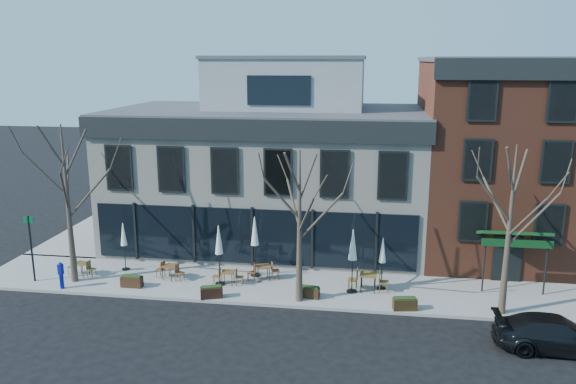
# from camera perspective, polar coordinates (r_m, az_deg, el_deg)

# --- Properties ---
(ground) EXTENTS (120.00, 120.00, 0.00)m
(ground) POSITION_cam_1_polar(r_m,az_deg,el_deg) (30.57, -3.57, -7.87)
(ground) COLOR black
(ground) RESTS_ON ground
(sidewalk_front) EXTENTS (33.50, 4.70, 0.15)m
(sidewalk_front) POSITION_cam_1_polar(r_m,az_deg,el_deg) (28.10, 2.10, -9.66)
(sidewalk_front) COLOR gray
(sidewalk_front) RESTS_ON ground
(sidewalk_side) EXTENTS (4.50, 12.00, 0.15)m
(sidewalk_side) POSITION_cam_1_polar(r_m,az_deg,el_deg) (39.56, -17.92, -3.44)
(sidewalk_side) COLOR gray
(sidewalk_side) RESTS_ON ground
(corner_building) EXTENTS (18.39, 10.39, 11.10)m
(corner_building) POSITION_cam_1_polar(r_m,az_deg,el_deg) (34.06, -1.82, 2.63)
(corner_building) COLOR beige
(corner_building) RESTS_ON ground
(red_brick_building) EXTENTS (8.20, 11.78, 11.18)m
(red_brick_building) POSITION_cam_1_polar(r_m,az_deg,el_deg) (34.03, 20.14, 3.37)
(red_brick_building) COLOR brown
(red_brick_building) RESTS_ON ground
(tree_corner) EXTENTS (3.93, 3.98, 7.92)m
(tree_corner) POSITION_cam_1_polar(r_m,az_deg,el_deg) (29.40, -21.45, -0.98)
(tree_corner) COLOR #382B21
(tree_corner) RESTS_ON sidewalk_front
(tree_mid) EXTENTS (3.50, 3.55, 7.04)m
(tree_mid) POSITION_cam_1_polar(r_m,az_deg,el_deg) (25.22, 1.20, -3.38)
(tree_mid) COLOR #382B21
(tree_mid) RESTS_ON sidewalk_front
(tree_right) EXTENTS (3.72, 3.77, 7.48)m
(tree_right) POSITION_cam_1_polar(r_m,az_deg,el_deg) (25.70, 21.58, -3.49)
(tree_right) COLOR #382B21
(tree_right) RESTS_ON sidewalk_front
(sign_pole) EXTENTS (0.50, 0.10, 3.40)m
(sign_pole) POSITION_cam_1_polar(r_m,az_deg,el_deg) (30.76, -24.65, -4.88)
(sign_pole) COLOR black
(sign_pole) RESTS_ON sidewalk_front
(parked_sedan) EXTENTS (4.70, 1.94, 1.36)m
(parked_sedan) POSITION_cam_1_polar(r_m,az_deg,el_deg) (24.69, 25.59, -12.88)
(parked_sedan) COLOR black
(parked_sedan) RESTS_ON ground
(call_box) EXTENTS (0.27, 0.27, 1.37)m
(call_box) POSITION_cam_1_polar(r_m,az_deg,el_deg) (29.63, -22.06, -7.76)
(call_box) COLOR #0B1491
(call_box) RESTS_ON sidewalk_front
(cafe_set_0) EXTENTS (1.63, 0.74, 0.84)m
(cafe_set_0) POSITION_cam_1_polar(r_m,az_deg,el_deg) (31.07, -20.23, -7.21)
(cafe_set_0) COLOR brown
(cafe_set_0) RESTS_ON sidewalk_front
(cafe_set_1) EXTENTS (1.67, 0.88, 0.86)m
(cafe_set_1) POSITION_cam_1_polar(r_m,az_deg,el_deg) (29.37, -11.90, -7.82)
(cafe_set_1) COLOR brown
(cafe_set_1) RESTS_ON sidewalk_front
(cafe_set_2) EXTENTS (1.57, 0.65, 0.83)m
(cafe_set_2) POSITION_cam_1_polar(r_m,az_deg,el_deg) (28.24, -6.12, -8.51)
(cafe_set_2) COLOR brown
(cafe_set_2) RESTS_ON sidewalk_front
(cafe_set_3) EXTENTS (1.72, 0.99, 0.89)m
(cafe_set_3) POSITION_cam_1_polar(r_m,az_deg,el_deg) (28.68, -2.53, -8.02)
(cafe_set_3) COLOR brown
(cafe_set_3) RESTS_ON sidewalk_front
(cafe_set_4) EXTENTS (2.01, 0.85, 1.05)m
(cafe_set_4) POSITION_cam_1_polar(r_m,az_deg,el_deg) (27.58, 8.15, -8.86)
(cafe_set_4) COLOR brown
(cafe_set_4) RESTS_ON sidewalk_front
(umbrella_0) EXTENTS (0.41, 0.41, 2.59)m
(umbrella_0) POSITION_cam_1_polar(r_m,az_deg,el_deg) (30.73, -16.36, -4.39)
(umbrella_0) COLOR black
(umbrella_0) RESTS_ON sidewalk_front
(umbrella_1) EXTENTS (0.49, 0.49, 3.05)m
(umbrella_1) POSITION_cam_1_polar(r_m,az_deg,el_deg) (27.71, -7.04, -5.17)
(umbrella_1) COLOR black
(umbrella_1) RESTS_ON sidewalk_front
(umbrella_2) EXTENTS (0.50, 0.50, 3.16)m
(umbrella_2) POSITION_cam_1_polar(r_m,az_deg,el_deg) (28.63, -3.39, -4.32)
(umbrella_2) COLOR black
(umbrella_2) RESTS_ON sidewalk_front
(umbrella_3) EXTENTS (0.50, 0.50, 3.13)m
(umbrella_3) POSITION_cam_1_polar(r_m,az_deg,el_deg) (26.76, 6.60, -5.70)
(umbrella_3) COLOR black
(umbrella_3) RESTS_ON sidewalk_front
(umbrella_4) EXTENTS (0.42, 0.42, 2.60)m
(umbrella_4) POSITION_cam_1_polar(r_m,az_deg,el_deg) (27.45, 9.59, -6.14)
(umbrella_4) COLOR black
(umbrella_4) RESTS_ON sidewalk_front
(planter_0) EXTENTS (1.05, 0.43, 0.59)m
(planter_0) POSITION_cam_1_polar(r_m,az_deg,el_deg) (28.89, -15.58, -8.72)
(planter_0) COLOR #331E11
(planter_0) RESTS_ON sidewalk_front
(planter_1) EXTENTS (1.11, 0.71, 0.58)m
(planter_1) POSITION_cam_1_polar(r_m,az_deg,el_deg) (26.89, -7.78, -10.03)
(planter_1) COLOR black
(planter_1) RESTS_ON sidewalk_front
(planter_2) EXTENTS (1.05, 0.53, 0.56)m
(planter_2) POSITION_cam_1_polar(r_m,az_deg,el_deg) (26.71, 2.12, -10.10)
(planter_2) COLOR #311D10
(planter_2) RESTS_ON sidewalk_front
(planter_3) EXTENTS (1.11, 0.58, 0.59)m
(planter_3) POSITION_cam_1_polar(r_m,az_deg,el_deg) (26.00, 11.79, -11.03)
(planter_3) COLOR #312210
(planter_3) RESTS_ON sidewalk_front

